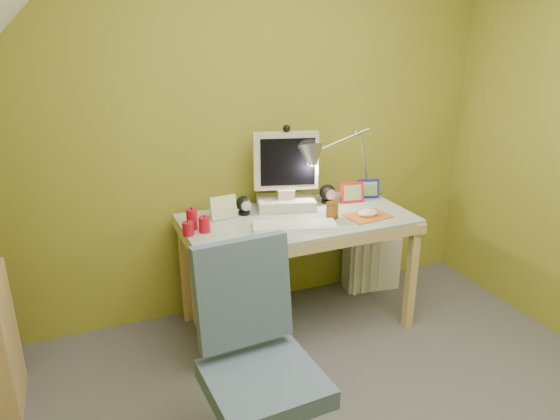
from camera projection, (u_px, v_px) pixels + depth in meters
name	position (u px, v px, depth m)	size (l,w,h in m)	color
wall_back	(242.00, 122.00, 3.04)	(3.20, 0.01, 2.40)	olive
desk	(297.00, 272.00, 3.08)	(1.31, 0.65, 0.70)	tan
monitor	(286.00, 166.00, 3.02)	(0.38, 0.22, 0.52)	beige
speaker_left	(244.00, 205.00, 2.98)	(0.09, 0.09, 0.11)	black
speaker_right	(327.00, 194.00, 3.17)	(0.10, 0.10, 0.12)	black
keyboard	(294.00, 226.00, 2.80)	(0.45, 0.14, 0.02)	white
mousepad	(368.00, 216.00, 2.96)	(0.25, 0.17, 0.01)	#B45B1C
mouse	(368.00, 213.00, 2.96)	(0.12, 0.08, 0.04)	white
amber_tumbler	(332.00, 210.00, 2.93)	(0.07, 0.07, 0.09)	#8C4C14
candle_cluster	(194.00, 222.00, 2.74)	(0.15, 0.13, 0.11)	#AC0E1E
photo_frame_red	(352.00, 192.00, 3.18)	(0.15, 0.02, 0.13)	red
photo_frame_blue	(368.00, 188.00, 3.27)	(0.14, 0.02, 0.12)	navy
photo_frame_green	(223.00, 207.00, 2.91)	(0.15, 0.02, 0.13)	#B1DA96
desk_lamp	(353.00, 148.00, 3.16)	(0.61, 0.26, 0.65)	silver
task_chair	(264.00, 382.00, 1.99)	(0.49, 0.49, 0.89)	#41576C
radiator	(371.00, 263.00, 3.56)	(0.37, 0.15, 0.37)	silver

